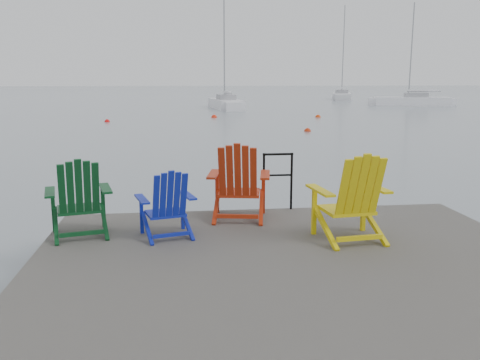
{
  "coord_description": "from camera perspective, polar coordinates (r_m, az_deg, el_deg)",
  "views": [
    {
      "loc": [
        -1.26,
        -5.2,
        2.52
      ],
      "look_at": [
        -0.26,
        3.14,
        0.85
      ],
      "focal_mm": 38.0,
      "sensor_mm": 36.0,
      "label": 1
    }
  ],
  "objects": [
    {
      "name": "dock",
      "position": [
        5.78,
        6.39,
        -10.91
      ],
      "size": [
        6.0,
        5.0,
        1.4
      ],
      "color": "#2F2C2A",
      "rests_on": "ground"
    },
    {
      "name": "ground",
      "position": [
        5.92,
        6.31,
        -14.03
      ],
      "size": [
        400.0,
        400.0,
        0.0
      ],
      "primitive_type": "plane",
      "color": "gray",
      "rests_on": "ground"
    },
    {
      "name": "sailboat_mid",
      "position": [
        67.18,
        11.33,
        9.17
      ],
      "size": [
        4.76,
        8.93,
        11.91
      ],
      "rotation": [
        0.0,
        0.0,
        -0.31
      ],
      "color": "silver",
      "rests_on": "ground"
    },
    {
      "name": "handrail",
      "position": [
        7.94,
        4.26,
        0.48
      ],
      "size": [
        0.48,
        0.04,
        0.9
      ],
      "color": "black",
      "rests_on": "dock"
    },
    {
      "name": "buoy_a",
      "position": [
        25.37,
        7.58,
        5.44
      ],
      "size": [
        0.33,
        0.33,
        0.33
      ],
      "primitive_type": "sphere",
      "color": "#BA290A",
      "rests_on": "ground"
    },
    {
      "name": "buoy_d",
      "position": [
        34.42,
        -2.93,
        7.03
      ],
      "size": [
        0.38,
        0.38,
        0.38
      ],
      "primitive_type": "sphere",
      "color": "red",
      "rests_on": "ground"
    },
    {
      "name": "chair_blue",
      "position": [
        6.6,
        -8.19,
        -2.62
      ],
      "size": [
        0.83,
        0.78,
        0.89
      ],
      "rotation": [
        0.0,
        0.0,
        0.26
      ],
      "color": "#0E1D99",
      "rests_on": "dock"
    },
    {
      "name": "chair_green",
      "position": [
        6.88,
        -17.64,
        -1.88
      ],
      "size": [
        0.94,
        0.89,
        1.03
      ],
      "rotation": [
        0.0,
        0.0,
        0.23
      ],
      "color": "#0A3B19",
      "rests_on": "dock"
    },
    {
      "name": "buoy_c",
      "position": [
        34.95,
        8.75,
        6.97
      ],
      "size": [
        0.37,
        0.37,
        0.37
      ],
      "primitive_type": "sphere",
      "color": "#DE3E0D",
      "rests_on": "ground"
    },
    {
      "name": "chair_red",
      "position": [
        7.35,
        -0.15,
        -0.15
      ],
      "size": [
        1.0,
        0.94,
        1.12
      ],
      "rotation": [
        0.0,
        0.0,
        -0.18
      ],
      "color": "#A5250C",
      "rests_on": "dock"
    },
    {
      "name": "sailboat_near",
      "position": [
        45.23,
        -1.65,
        8.49
      ],
      "size": [
        2.65,
        7.8,
        10.67
      ],
      "rotation": [
        0.0,
        0.0,
        0.09
      ],
      "color": "white",
      "rests_on": "ground"
    },
    {
      "name": "sailboat_far",
      "position": [
        53.51,
        18.78,
        8.33
      ],
      "size": [
        7.39,
        3.49,
        10.04
      ],
      "rotation": [
        0.0,
        0.0,
        1.33
      ],
      "color": "white",
      "rests_on": "ground"
    },
    {
      "name": "chair_yellow",
      "position": [
        6.52,
        12.48,
        -1.88
      ],
      "size": [
        0.97,
        0.91,
        1.13
      ],
      "rotation": [
        0.0,
        0.0,
        0.11
      ],
      "color": "#D4BD0B",
      "rests_on": "dock"
    },
    {
      "name": "buoy_b",
      "position": [
        31.86,
        -14.69,
        6.34
      ],
      "size": [
        0.32,
        0.32,
        0.32
      ],
      "primitive_type": "sphere",
      "color": "red",
      "rests_on": "ground"
    }
  ]
}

